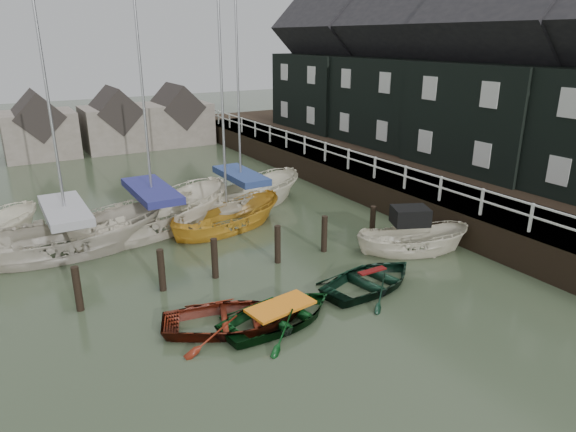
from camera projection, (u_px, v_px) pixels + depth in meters
ground at (292, 307)px, 15.37m from camera, size 120.00×120.00×0.00m
pier at (347, 172)px, 27.81m from camera, size 3.04×32.00×2.70m
land_strip at (421, 172)px, 30.69m from camera, size 14.00×38.00×1.50m
quay_houses at (448, 75)px, 27.72m from camera, size 6.52×28.14×10.01m
mooring_pilings at (217, 263)px, 17.11m from camera, size 13.72×0.22×1.80m
far_sheds at (114, 123)px, 36.29m from camera, size 14.00×4.08×4.39m
rowboat_red at (234, 327)px, 14.28m from camera, size 4.59×3.94×0.80m
rowboat_green at (281, 322)px, 14.52m from camera, size 4.03×3.14×0.76m
rowboat_dkgreen at (371, 287)px, 16.59m from camera, size 4.15×3.29×0.77m
motorboat at (411, 250)px, 19.23m from camera, size 4.51×3.17×2.53m
sailboat_a at (71, 250)px, 19.32m from camera, size 7.19×2.85×10.42m
sailboat_b at (155, 228)px, 21.51m from camera, size 7.90×4.72×12.17m
sailboat_c at (227, 227)px, 21.69m from camera, size 5.71×3.15×10.50m
sailboat_d at (242, 205)px, 24.41m from camera, size 6.93×3.44×11.78m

